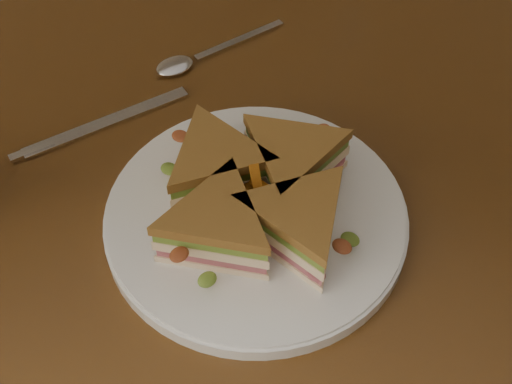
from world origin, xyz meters
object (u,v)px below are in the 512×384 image
spoon (191,60)px  sandwich_wedges (256,195)px  plate (256,218)px  knife (96,127)px  table (220,209)px

spoon → sandwich_wedges: bearing=-105.8°
plate → sandwich_wedges: bearing=97.1°
sandwich_wedges → knife: 0.23m
spoon → knife: 0.15m
spoon → knife: (-0.15, -0.04, -0.00)m
sandwich_wedges → knife: (-0.08, 0.21, -0.04)m
knife → sandwich_wedges: bearing=-66.9°
plate → spoon: 0.26m
knife → table: bearing=-46.2°
plate → spoon: (0.07, 0.25, -0.00)m
sandwich_wedges → knife: sandwich_wedges is taller
plate → spoon: plate is taller
table → plate: (-0.02, -0.10, 0.11)m
plate → spoon: size_ratio=1.66×
spoon → table: bearing=-110.3°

